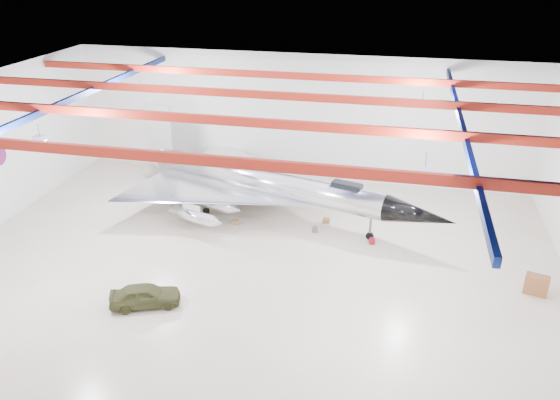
# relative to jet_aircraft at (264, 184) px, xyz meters

# --- Properties ---
(floor) EXTENTS (40.00, 40.00, 0.00)m
(floor) POSITION_rel_jet_aircraft_xyz_m (1.07, -6.94, -2.43)
(floor) COLOR #B8A992
(floor) RESTS_ON ground
(wall_back) EXTENTS (40.00, 0.00, 40.00)m
(wall_back) POSITION_rel_jet_aircraft_xyz_m (1.07, 8.06, 3.07)
(wall_back) COLOR silver
(wall_back) RESTS_ON floor
(ceiling) EXTENTS (40.00, 40.00, 0.00)m
(ceiling) POSITION_rel_jet_aircraft_xyz_m (1.07, -6.94, 8.57)
(ceiling) COLOR #0A0F38
(ceiling) RESTS_ON wall_back
(ceiling_structure) EXTENTS (39.50, 29.50, 1.08)m
(ceiling_structure) POSITION_rel_jet_aircraft_xyz_m (1.07, -6.94, 7.90)
(ceiling_structure) COLOR maroon
(ceiling_structure) RESTS_ON ceiling
(jet_aircraft) EXTENTS (26.54, 19.24, 7.40)m
(jet_aircraft) POSITION_rel_jet_aircraft_xyz_m (0.00, 0.00, 0.00)
(jet_aircraft) COLOR silver
(jet_aircraft) RESTS_ON floor
(jeep) EXTENTS (4.33, 3.01, 1.37)m
(jeep) POSITION_rel_jet_aircraft_xyz_m (-3.68, -13.35, -1.74)
(jeep) COLOR #3D3E1F
(jeep) RESTS_ON floor
(desk) EXTENTS (1.48, 1.01, 1.24)m
(desk) POSITION_rel_jet_aircraft_xyz_m (18.62, -7.07, -1.81)
(desk) COLOR brown
(desk) RESTS_ON floor
(crate_ply) EXTENTS (0.63, 0.58, 0.35)m
(crate_ply) POSITION_rel_jet_aircraft_xyz_m (-4.86, -1.50, -2.25)
(crate_ply) COLOR olive
(crate_ply) RESTS_ON floor
(toolbox_red) EXTENTS (0.63, 0.58, 0.35)m
(toolbox_red) POSITION_rel_jet_aircraft_xyz_m (-0.59, 2.74, -2.25)
(toolbox_red) COLOR maroon
(toolbox_red) RESTS_ON floor
(engine_drum) EXTENTS (0.51, 0.51, 0.38)m
(engine_drum) POSITION_rel_jet_aircraft_xyz_m (4.42, -2.26, -2.24)
(engine_drum) COLOR #59595B
(engine_drum) RESTS_ON floor
(parts_bin) EXTENTS (0.53, 0.43, 0.36)m
(parts_bin) POSITION_rel_jet_aircraft_xyz_m (5.01, -0.64, -2.25)
(parts_bin) COLOR olive
(parts_bin) RESTS_ON floor
(crate_small) EXTENTS (0.40, 0.35, 0.24)m
(crate_small) POSITION_rel_jet_aircraft_xyz_m (-7.89, 0.99, -2.31)
(crate_small) COLOR #59595B
(crate_small) RESTS_ON floor
(tool_chest) EXTENTS (0.54, 0.54, 0.39)m
(tool_chest) POSITION_rel_jet_aircraft_xyz_m (8.62, -3.08, -2.23)
(tool_chest) COLOR maroon
(tool_chest) RESTS_ON floor
(oil_barrel) EXTENTS (0.57, 0.52, 0.33)m
(oil_barrel) POSITION_rel_jet_aircraft_xyz_m (-1.62, -2.37, -2.26)
(oil_barrel) COLOR olive
(oil_barrel) RESTS_ON floor
(spares_box) EXTENTS (0.45, 0.45, 0.32)m
(spares_box) POSITION_rel_jet_aircraft_xyz_m (4.78, 2.93, -2.27)
(spares_box) COLOR #59595B
(spares_box) RESTS_ON floor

